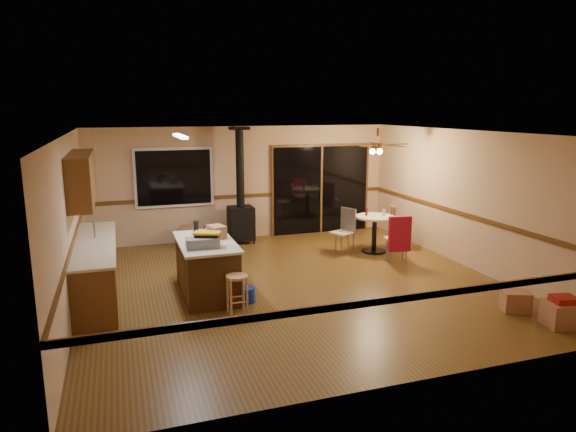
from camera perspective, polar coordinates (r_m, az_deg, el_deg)
name	(u,v)px	position (r m, az deg, el deg)	size (l,w,h in m)	color
floor	(293,284)	(8.99, 0.61, -7.57)	(7.00, 7.00, 0.00)	brown
ceiling	(294,133)	(8.49, 0.65, 9.23)	(7.00, 7.00, 0.00)	silver
wall_back	(244,183)	(11.96, -4.88, 3.69)	(7.00, 7.00, 0.00)	tan
wall_front	(403,272)	(5.56, 12.61, -6.11)	(7.00, 7.00, 0.00)	tan
wall_left	(69,225)	(8.21, -23.11, -0.97)	(7.00, 7.00, 0.00)	tan
wall_right	(468,199)	(10.32, 19.34, 1.76)	(7.00, 7.00, 0.00)	tan
chair_rail	(294,228)	(8.71, 0.63, -1.35)	(7.00, 7.00, 0.08)	#563415
window	(174,177)	(11.61, -12.55, 4.20)	(1.72, 0.10, 1.32)	black
sliding_door	(321,190)	(12.53, 3.68, 2.92)	(2.52, 0.10, 2.10)	black
lower_cabinets	(97,270)	(8.89, -20.49, -5.64)	(0.60, 3.00, 0.86)	brown
countertop	(95,243)	(8.77, -20.70, -2.83)	(0.64, 3.04, 0.04)	beige
upper_cabinets	(82,179)	(8.79, -21.96, 3.88)	(0.35, 2.00, 0.80)	brown
kitchen_island	(207,267)	(8.50, -9.03, -5.66)	(0.88, 1.68, 0.90)	#3E240F
wood_stove	(241,211)	(11.58, -5.27, 0.54)	(0.55, 0.50, 2.52)	black
ceiling_fan	(377,147)	(10.72, 9.90, 7.52)	(0.24, 0.24, 0.55)	brown
fluorescent_strip	(180,136)	(8.38, -11.90, 8.67)	(0.10, 1.20, 0.04)	white
toolbox_grey	(203,243)	(7.96, -9.48, -2.94)	(0.50, 0.28, 0.16)	slate
toolbox_black	(207,240)	(8.01, -8.96, -2.67)	(0.36, 0.19, 0.20)	black
toolbox_yellow_lid	(207,233)	(7.98, -8.98, -1.87)	(0.40, 0.21, 0.03)	gold
box_on_island	(217,232)	(8.51, -7.92, -1.75)	(0.23, 0.31, 0.21)	#986443
bottle_dark	(196,230)	(8.50, -10.18, -1.53)	(0.08, 0.08, 0.30)	black
bottle_pink	(224,232)	(8.49, -7.12, -1.81)	(0.06, 0.06, 0.19)	#D84C8C
bottle_white	(195,231)	(8.67, -10.26, -1.60)	(0.07, 0.07, 0.20)	white
bar_stool	(237,295)	(7.68, -5.66, -8.69)	(0.33, 0.33, 0.60)	tan
blue_bucket	(247,294)	(8.20, -4.62, -8.69)	(0.28, 0.28, 0.24)	#0D2BB6
dining_table	(374,228)	(10.97, 9.59, -1.29)	(0.81, 0.81, 0.78)	black
glass_red	(366,212)	(10.92, 8.70, 0.43)	(0.05, 0.05, 0.15)	#590C14
glass_cream	(384,213)	(10.94, 10.60, 0.38)	(0.06, 0.06, 0.14)	beige
chair_left	(346,225)	(10.81, 6.41, -1.05)	(0.53, 0.53, 0.51)	tan
chair_near	(399,234)	(10.24, 12.25, -1.93)	(0.49, 0.52, 0.70)	tan
chair_right	(394,221)	(11.34, 11.68, -0.58)	(0.61, 0.60, 0.70)	tan
box_under_window	(191,237)	(11.54, -10.70, -2.26)	(0.54, 0.44, 0.44)	#986443
box_corner_a	(562,314)	(8.23, 28.18, -9.60)	(0.46, 0.39, 0.35)	#986443
box_corner_b	(516,301)	(8.52, 23.97, -8.63)	(0.38, 0.33, 0.31)	#986443
box_small_red	(564,299)	(8.16, 28.33, -8.16)	(0.32, 0.27, 0.09)	maroon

